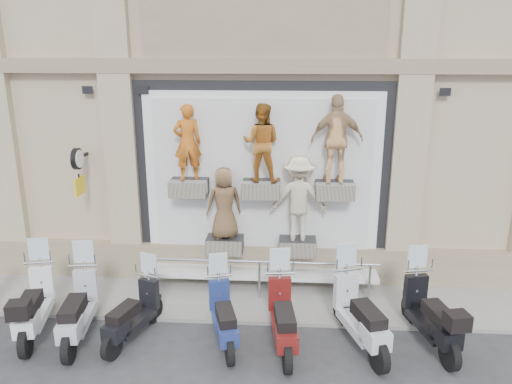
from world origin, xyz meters
TOP-DOWN VIEW (x-y plane):
  - ground at (0.00, 0.00)m, footprint 90.00×90.00m
  - sidewalk at (0.00, 2.10)m, footprint 16.00×2.20m
  - building at (0.00, 7.00)m, footprint 14.00×8.60m
  - shop_vitrine at (0.16, 2.74)m, footprint 5.60×0.83m
  - guard_rail at (0.00, 2.00)m, footprint 5.06×0.10m
  - clock_sign_bracket at (-3.90, 2.47)m, footprint 0.10×0.80m
  - scooter_b at (-4.11, 0.45)m, footprint 1.03×2.14m
  - scooter_c at (-3.23, 0.35)m, footprint 0.89×2.13m
  - scooter_d at (-2.23, 0.38)m, footprint 1.06×1.90m
  - scooter_e at (-0.56, 0.39)m, footprint 1.02×1.94m
  - scooter_f at (0.52, 0.32)m, footprint 0.83×2.08m
  - scooter_g at (1.89, 0.44)m, footprint 1.24×2.21m
  - scooter_h at (3.16, 0.58)m, footprint 1.02×2.13m

SIDE VIEW (x-z plane):
  - ground at x=0.00m, z-range 0.00..0.00m
  - sidewalk at x=0.00m, z-range 0.00..0.08m
  - guard_rail at x=0.00m, z-range 0.00..0.93m
  - scooter_d at x=-2.23m, z-range 0.00..1.48m
  - scooter_e at x=-0.56m, z-range 0.00..1.51m
  - scooter_f at x=0.52m, z-range 0.00..1.65m
  - scooter_h at x=3.16m, z-range 0.00..1.67m
  - scooter_b at x=-4.11m, z-range 0.00..1.67m
  - scooter_c at x=-3.23m, z-range 0.00..1.68m
  - scooter_g at x=1.89m, z-range 0.00..1.73m
  - shop_vitrine at x=0.16m, z-range 0.26..4.56m
  - clock_sign_bracket at x=-3.90m, z-range 2.29..3.31m
  - building at x=0.00m, z-range 0.00..12.00m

